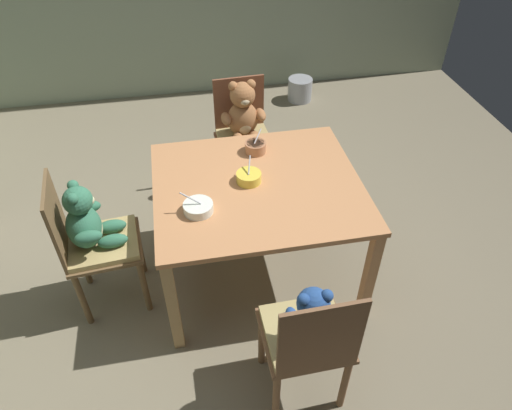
{
  "coord_description": "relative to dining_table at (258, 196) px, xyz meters",
  "views": [
    {
      "loc": [
        -0.39,
        -1.99,
        2.31
      ],
      "look_at": [
        0.0,
        0.05,
        0.51
      ],
      "focal_mm": 32.82,
      "sensor_mm": 36.0,
      "label": 1
    }
  ],
  "objects": [
    {
      "name": "porridge_bowl_yellow_center",
      "position": [
        -0.04,
        0.03,
        0.12
      ],
      "size": [
        0.14,
        0.15,
        0.12
      ],
      "color": "yellow",
      "rests_on": "dining_table"
    },
    {
      "name": "porridge_bowl_white_near_left",
      "position": [
        -0.34,
        -0.16,
        0.11
      ],
      "size": [
        0.16,
        0.15,
        0.13
      ],
      "color": "silver",
      "rests_on": "dining_table"
    },
    {
      "name": "porridge_bowl_terracotta_far_center",
      "position": [
        0.05,
        0.31,
        0.12
      ],
      "size": [
        0.13,
        0.13,
        0.13
      ],
      "color": "#B1744E",
      "rests_on": "dining_table"
    },
    {
      "name": "teddy_chair_near_front",
      "position": [
        0.07,
        -0.85,
        -0.08
      ],
      "size": [
        0.4,
        0.38,
        0.87
      ],
      "rotation": [
        0.0,
        0.0,
        1.59
      ],
      "color": "brown",
      "rests_on": "ground_plane"
    },
    {
      "name": "metal_pail",
      "position": [
        0.85,
        2.15,
        -0.5
      ],
      "size": [
        0.24,
        0.24,
        0.22
      ],
      "primitive_type": "cylinder",
      "color": "#93969B",
      "rests_on": "ground_plane"
    },
    {
      "name": "ground_plane",
      "position": [
        0.0,
        0.0,
        -0.63
      ],
      "size": [
        5.2,
        5.2,
        0.04
      ],
      "color": "#776E57"
    },
    {
      "name": "dining_table",
      "position": [
        0.0,
        0.0,
        0.0
      ],
      "size": [
        1.15,
        1.01,
        0.7
      ],
      "color": "#BC7D4E",
      "rests_on": "ground_plane"
    },
    {
      "name": "teddy_chair_far_center",
      "position": [
        0.06,
        0.85,
        -0.04
      ],
      "size": [
        0.42,
        0.42,
        0.89
      ],
      "rotation": [
        0.0,
        0.0,
        -1.52
      ],
      "color": "brown",
      "rests_on": "ground_plane"
    },
    {
      "name": "teddy_chair_near_left",
      "position": [
        -0.92,
        -0.05,
        -0.06
      ],
      "size": [
        0.43,
        0.41,
        0.89
      ],
      "rotation": [
        0.0,
        0.0,
        0.09
      ],
      "color": "brown",
      "rests_on": "ground_plane"
    }
  ]
}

